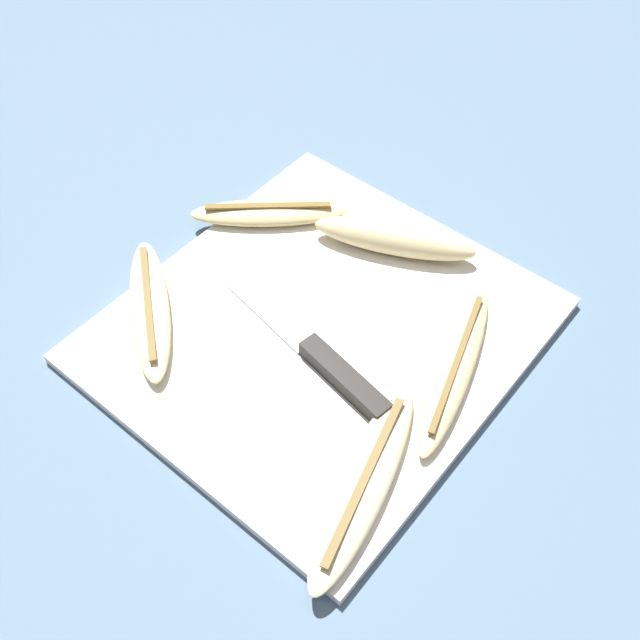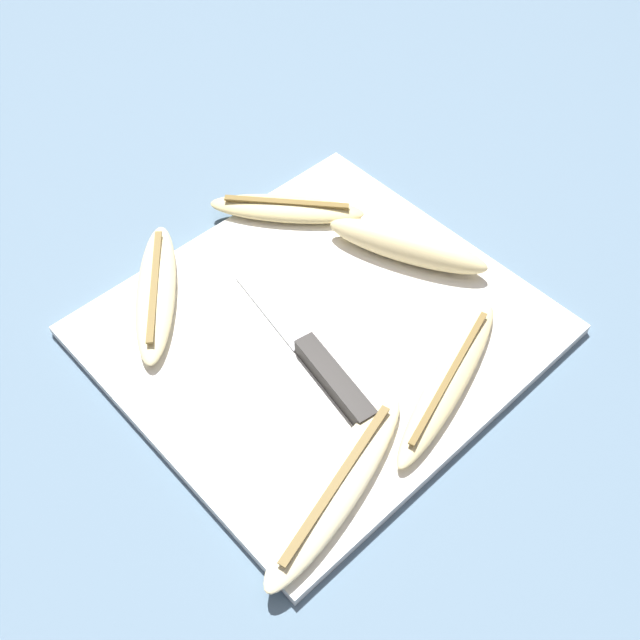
{
  "view_description": "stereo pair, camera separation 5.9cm",
  "coord_description": "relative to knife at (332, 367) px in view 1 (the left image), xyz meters",
  "views": [
    {
      "loc": [
        -0.35,
        -0.29,
        0.59
      ],
      "look_at": [
        0.0,
        0.0,
        0.02
      ],
      "focal_mm": 42.0,
      "sensor_mm": 36.0,
      "label": 1
    },
    {
      "loc": [
        -0.31,
        -0.33,
        0.59
      ],
      "look_at": [
        0.0,
        0.0,
        0.02
      ],
      "focal_mm": 42.0,
      "sensor_mm": 36.0,
      "label": 2
    }
  ],
  "objects": [
    {
      "name": "ground_plane",
      "position": [
        0.04,
        0.04,
        -0.02
      ],
      "size": [
        4.0,
        4.0,
        0.0
      ],
      "primitive_type": "plane",
      "color": "slate"
    },
    {
      "name": "banana_spotted_left",
      "position": [
        0.12,
        0.18,
        0.0
      ],
      "size": [
        0.14,
        0.16,
        0.02
      ],
      "rotation": [
        0.0,
        0.0,
        0.72
      ],
      "color": "#DBC684",
      "rests_on": "cutting_board"
    },
    {
      "name": "banana_ripe_center",
      "position": [
        0.17,
        0.05,
        0.01
      ],
      "size": [
        0.11,
        0.17,
        0.03
      ],
      "rotation": [
        0.0,
        0.0,
        3.57
      ],
      "color": "beige",
      "rests_on": "cutting_board"
    },
    {
      "name": "banana_soft_right",
      "position": [
        -0.06,
        0.18,
        0.0
      ],
      "size": [
        0.14,
        0.17,
        0.02
      ],
      "rotation": [
        0.0,
        0.0,
        5.61
      ],
      "color": "beige",
      "rests_on": "cutting_board"
    },
    {
      "name": "banana_cream_curved",
      "position": [
        -0.07,
        -0.1,
        0.0
      ],
      "size": [
        0.21,
        0.09,
        0.02
      ],
      "rotation": [
        0.0,
        0.0,
        4.98
      ],
      "color": "beige",
      "rests_on": "cutting_board"
    },
    {
      "name": "banana_mellow_near",
      "position": [
        0.07,
        -0.09,
        0.0
      ],
      "size": [
        0.21,
        0.09,
        0.02
      ],
      "rotation": [
        0.0,
        0.0,
        5.01
      ],
      "color": "beige",
      "rests_on": "cutting_board"
    },
    {
      "name": "knife",
      "position": [
        0.0,
        0.0,
        0.0
      ],
      "size": [
        0.06,
        0.22,
        0.02
      ],
      "rotation": [
        0.0,
        0.0,
        -0.17
      ],
      "color": "black",
      "rests_on": "cutting_board"
    },
    {
      "name": "cutting_board",
      "position": [
        0.04,
        0.04,
        -0.01
      ],
      "size": [
        0.39,
        0.36,
        0.01
      ],
      "color": "white",
      "rests_on": "ground_plane"
    }
  ]
}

